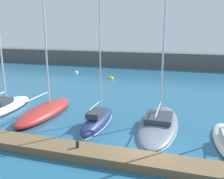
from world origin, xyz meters
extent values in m
plane|color=#236084|center=(0.00, 0.00, 0.00)|extent=(120.00, 120.00, 0.00)
cube|color=brown|center=(0.00, -1.72, 0.26)|extent=(37.22, 1.83, 0.53)
cube|color=#5B5651|center=(0.00, 37.45, 1.53)|extent=(108.00, 3.99, 3.06)
ellipsoid|color=white|center=(-15.17, 4.16, 0.24)|extent=(3.13, 8.48, 1.12)
ellipsoid|color=black|center=(-15.17, 4.16, 0.02)|extent=(3.16, 8.56, 0.12)
ellipsoid|color=#B72D28|center=(-10.40, 4.29, 0.34)|extent=(2.60, 8.39, 1.21)
cylinder|color=silver|center=(-10.40, 5.20, 6.83)|extent=(0.16, 0.16, 11.76)
cylinder|color=silver|center=(-10.40, 3.21, 2.02)|extent=(0.12, 3.49, 0.11)
ellipsoid|color=navy|center=(-4.90, 3.59, 0.25)|extent=(1.72, 6.41, 1.24)
ellipsoid|color=silver|center=(-4.90, 3.59, 0.02)|extent=(1.74, 6.47, 0.12)
cylinder|color=silver|center=(-4.91, 4.46, 6.40)|extent=(0.11, 0.11, 11.06)
cylinder|color=silver|center=(-4.89, 2.92, 1.83)|extent=(0.11, 2.36, 0.07)
cube|color=#333842|center=(-4.89, 3.22, 1.10)|extent=(1.09, 2.00, 0.45)
ellipsoid|color=slate|center=(0.07, 4.73, 0.14)|extent=(3.20, 9.72, 0.93)
ellipsoid|color=silver|center=(0.07, 4.73, 0.02)|extent=(3.23, 9.82, 0.12)
cylinder|color=silver|center=(0.06, 5.67, 9.55)|extent=(0.14, 0.14, 17.90)
cylinder|color=silver|center=(0.08, 3.72, 1.75)|extent=(0.14, 3.57, 0.10)
cube|color=#333842|center=(0.07, 4.62, 0.79)|extent=(2.14, 2.64, 0.38)
sphere|color=yellow|center=(-9.50, 22.19, 0.00)|extent=(0.89, 0.89, 0.89)
sphere|color=white|center=(-17.24, 25.75, 0.00)|extent=(0.78, 0.78, 0.78)
cylinder|color=black|center=(-4.27, -1.72, 0.75)|extent=(0.20, 0.20, 0.44)
camera|label=1|loc=(2.09, -14.90, 7.89)|focal=40.02mm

